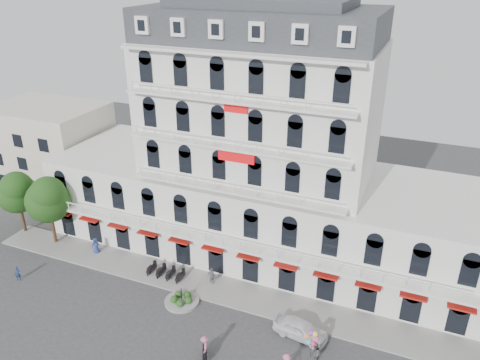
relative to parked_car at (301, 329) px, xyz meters
name	(u,v)px	position (x,y,z in m)	size (l,w,h in m)	color
ground	(178,358)	(-8.30, -6.05, -0.79)	(120.00, 120.00, 0.00)	#38383A
sidewalk	(225,290)	(-8.30, 2.95, -0.71)	(53.00, 4.00, 0.16)	gray
main_building	(259,162)	(-8.30, 11.95, 9.17)	(45.00, 15.00, 25.80)	silver
flank_building_west	(52,150)	(-38.30, 13.95, 5.21)	(14.00, 10.00, 12.00)	beige
traffic_island	(182,300)	(-11.30, -0.04, -0.53)	(3.20, 3.20, 1.60)	gray
parked_scooter_row	(166,277)	(-14.65, 2.75, -0.79)	(4.40, 1.80, 1.10)	black
tree_west_outer	(17,191)	(-34.25, 3.94, 4.56)	(4.50, 4.48, 7.76)	#382314
tree_west_inner	(48,198)	(-29.25, 3.44, 4.89)	(4.76, 4.76, 8.25)	#382314
parked_car	(301,329)	(0.00, 0.00, 0.00)	(1.87, 4.64, 1.58)	white
rider_center	(205,347)	(-6.34, -5.21, 0.35)	(1.05, 1.58, 2.17)	black
pedestrian_left	(96,246)	(-23.69, 3.45, 0.16)	(0.93, 0.60, 1.90)	navy
pedestrian_mid	(212,276)	(-9.87, 3.45, 0.15)	(1.10, 0.46, 1.88)	slate
pedestrian_far	(18,273)	(-27.86, -3.31, -0.01)	(0.57, 0.37, 1.57)	navy
balloon_vendor	(314,348)	(1.68, -2.14, 0.46)	(1.33, 1.28, 2.45)	#58575E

